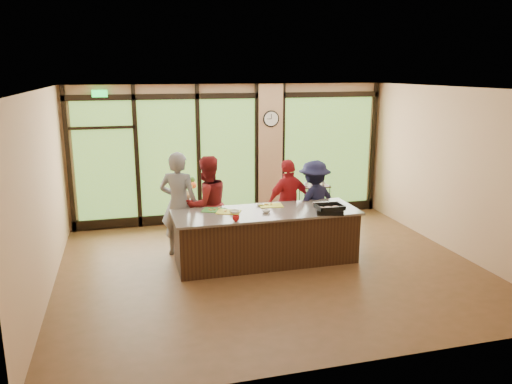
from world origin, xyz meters
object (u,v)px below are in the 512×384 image
island_base (266,238)px  roasting_pan (329,211)px  cook_right (314,202)px  flower_stand (186,216)px  cook_left (179,204)px  bar_cart (314,197)px

island_base → roasting_pan: bearing=-21.3°
cook_right → flower_stand: (-2.30, 1.30, -0.46)m
cook_left → bar_cart: 3.47m
flower_stand → cook_right: bearing=-47.2°
roasting_pan → cook_right: bearing=99.6°
cook_left → flower_stand: (0.28, 1.25, -0.60)m
cook_right → roasting_pan: cook_right is taller
cook_left → roasting_pan: cook_left is taller
roasting_pan → bar_cart: 2.66m
cook_right → bar_cart: (0.58, 1.43, -0.29)m
island_base → flower_stand: bearing=119.7°
flower_stand → bar_cart: 2.89m
island_base → flower_stand: island_base is taller
island_base → bar_cart: 2.75m
roasting_pan → flower_stand: roasting_pan is taller
roasting_pan → bar_cart: roasting_pan is taller
cook_right → bar_cart: size_ratio=1.85×
island_base → roasting_pan: roasting_pan is taller
island_base → cook_left: (-1.41, 0.74, 0.51)m
cook_left → bar_cart: bearing=-131.5°
roasting_pan → flower_stand: (-2.15, 2.39, -0.61)m
cook_left → cook_right: 2.58m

